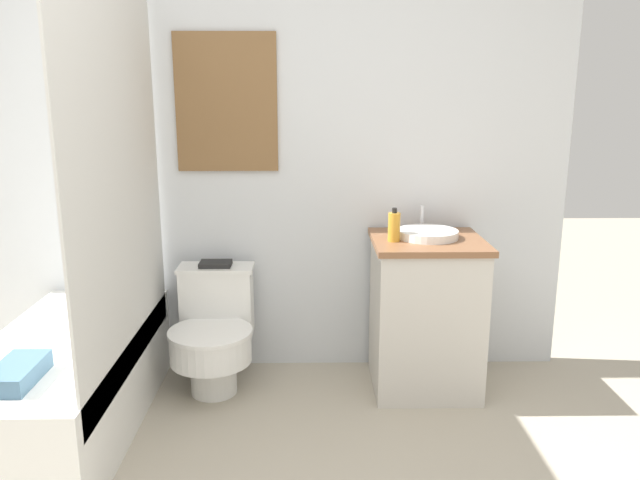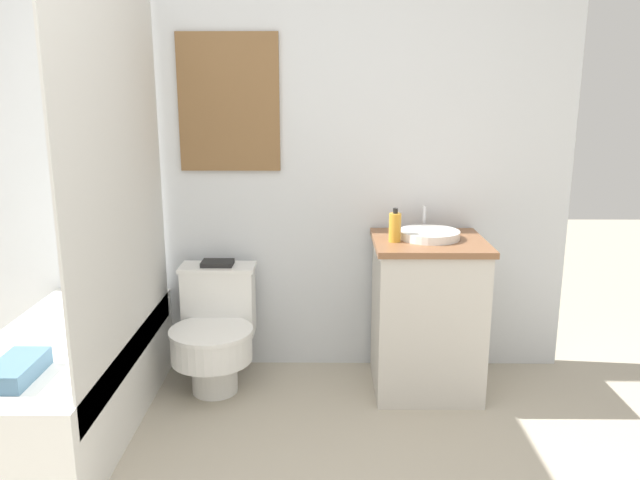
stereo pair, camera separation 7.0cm
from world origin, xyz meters
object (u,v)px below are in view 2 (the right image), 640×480
sink (429,234)px  soap_bottle (395,227)px  book_on_tank (217,263)px  toilet (215,330)px

sink → soap_bottle: size_ratio=2.05×
sink → book_on_tank: size_ratio=2.07×
sink → soap_bottle: (-0.18, -0.07, 0.05)m
sink → book_on_tank: sink is taller
sink → toilet: bearing=-178.7°
soap_bottle → book_on_tank: (-0.90, 0.19, -0.23)m
sink → soap_bottle: soap_bottle is taller
toilet → soap_bottle: (0.90, -0.05, 0.55)m
soap_bottle → book_on_tank: size_ratio=1.01×
toilet → book_on_tank: (0.00, 0.14, 0.31)m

